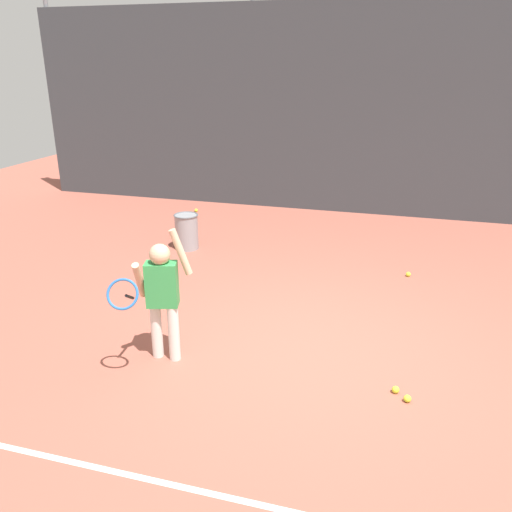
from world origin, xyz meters
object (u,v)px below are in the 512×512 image
ball_hopper (187,231)px  tennis_ball_3 (407,399)px  tennis_ball_1 (408,274)px  tennis_ball_8 (196,210)px  tennis_ball_0 (396,390)px  tennis_player (161,292)px

ball_hopper → tennis_ball_3: 4.65m
tennis_ball_1 → tennis_ball_8: size_ratio=1.00×
tennis_ball_1 → tennis_ball_8: (-4.07, 2.25, 0.00)m
tennis_ball_3 → tennis_ball_1: bearing=90.3°
tennis_ball_1 → tennis_ball_8: 4.65m
tennis_ball_0 → tennis_ball_8: same height
ball_hopper → tennis_ball_0: bearing=-42.6°
tennis_player → ball_hopper: size_ratio=2.40×
tennis_ball_1 → tennis_ball_8: bearing=151.0°
tennis_ball_0 → tennis_ball_1: (0.09, 2.82, 0.00)m
tennis_ball_0 → tennis_ball_8: size_ratio=1.00×
tennis_player → tennis_ball_1: tennis_player is taller
tennis_player → tennis_ball_3: 2.44m
tennis_player → tennis_ball_8: (-1.74, 5.10, -0.69)m
tennis_player → tennis_ball_3: (2.34, -0.08, -0.69)m
tennis_ball_8 → tennis_player: bearing=-71.2°
ball_hopper → tennis_ball_1: (3.39, -0.23, -0.26)m
tennis_player → tennis_ball_1: 3.74m
tennis_player → tennis_ball_1: size_ratio=20.46×
tennis_ball_3 → ball_hopper: bearing=137.3°
tennis_ball_3 → tennis_ball_8: 6.59m
ball_hopper → tennis_ball_1: ball_hopper is taller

